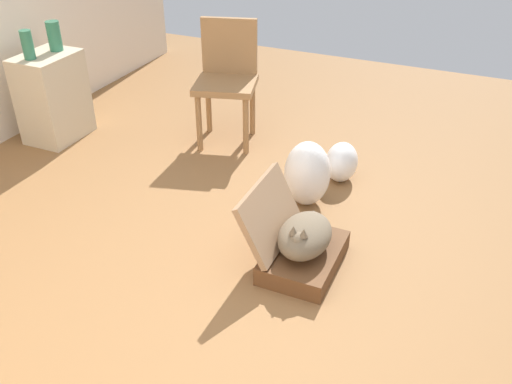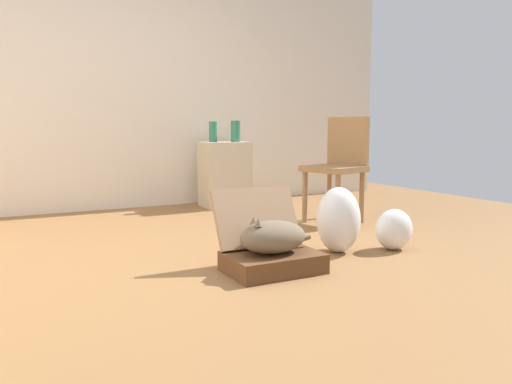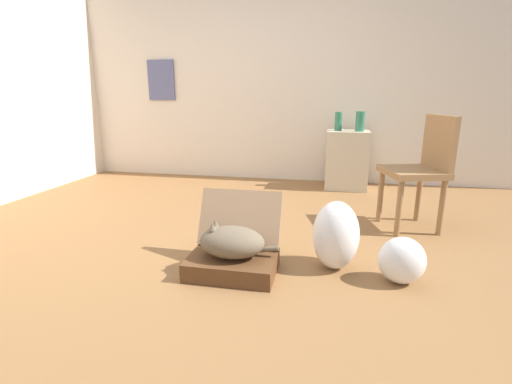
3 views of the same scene
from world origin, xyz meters
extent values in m
plane|color=olive|center=(0.00, 0.00, 0.00)|extent=(7.68, 7.68, 0.00)
cube|color=beige|center=(0.00, 2.26, 1.30)|extent=(6.40, 0.12, 2.60)
cube|color=slate|center=(-1.42, 2.19, 1.26)|extent=(0.36, 0.02, 0.51)
cube|color=brown|center=(0.25, -0.50, 0.06)|extent=(0.54, 0.38, 0.11)
cube|color=#9B7756|center=(0.25, -0.29, 0.29)|extent=(0.54, 0.20, 0.35)
ellipsoid|color=brown|center=(0.25, -0.50, 0.21)|extent=(0.40, 0.28, 0.19)
sphere|color=brown|center=(0.14, -0.50, 0.24)|extent=(0.10, 0.10, 0.10)
cone|color=brown|center=(0.14, -0.53, 0.31)|extent=(0.05, 0.05, 0.05)
cone|color=brown|center=(0.14, -0.47, 0.31)|extent=(0.05, 0.05, 0.05)
cylinder|color=brown|center=(0.44, -0.46, 0.15)|extent=(0.20, 0.03, 0.07)
ellipsoid|color=white|center=(0.87, -0.29, 0.22)|extent=(0.29, 0.30, 0.44)
ellipsoid|color=white|center=(1.25, -0.41, 0.14)|extent=(0.27, 0.22, 0.28)
cube|color=beige|center=(1.00, 1.85, 0.34)|extent=(0.48, 0.36, 0.68)
cylinder|color=#2D7051|center=(0.88, 1.87, 0.78)|extent=(0.08, 0.08, 0.21)
cylinder|color=#2D7051|center=(1.12, 1.83, 0.79)|extent=(0.10, 0.10, 0.22)
cylinder|color=olive|center=(1.25, 0.70, 0.22)|extent=(0.04, 0.04, 0.45)
cylinder|color=olive|center=(1.35, 0.36, 0.22)|extent=(0.04, 0.04, 0.45)
cylinder|color=olive|center=(1.58, 0.80, 0.22)|extent=(0.04, 0.04, 0.45)
cylinder|color=olive|center=(1.68, 0.45, 0.22)|extent=(0.04, 0.04, 0.45)
cube|color=olive|center=(1.47, 0.58, 0.47)|extent=(0.53, 0.55, 0.05)
cube|color=olive|center=(1.65, 0.63, 0.71)|extent=(0.15, 0.42, 0.42)
camera|label=1|loc=(-2.10, -1.26, 2.02)|focal=39.39mm
camera|label=2|loc=(-1.16, -3.00, 0.85)|focal=35.63mm
camera|label=3|loc=(0.82, -2.52, 1.07)|focal=25.93mm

